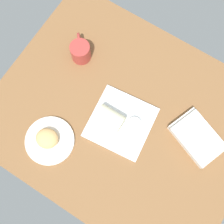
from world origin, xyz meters
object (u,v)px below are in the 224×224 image
at_px(coffee_mug, 80,51).
at_px(book_stack, 197,138).
at_px(breakfast_wrap, 110,118).
at_px(square_plate, 121,122).
at_px(scone_pastry, 47,138).
at_px(sauce_cup, 134,124).
at_px(round_plate, 50,141).

bearing_deg(coffee_mug, book_stack, -5.83).
bearing_deg(book_stack, breakfast_wrap, -160.18).
bearing_deg(breakfast_wrap, coffee_mug, 55.05).
bearing_deg(coffee_mug, square_plate, -28.53).
bearing_deg(coffee_mug, scone_pastry, -75.93).
relative_size(sauce_cup, coffee_mug, 0.49).
bearing_deg(coffee_mug, round_plate, -74.99).
bearing_deg(scone_pastry, coffee_mug, 104.07).
bearing_deg(round_plate, book_stack, 33.00).
relative_size(sauce_cup, breakfast_wrap, 0.51).
bearing_deg(round_plate, sauce_cup, 42.81).
height_order(breakfast_wrap, coffee_mug, coffee_mug).
xyz_separation_m(round_plate, sauce_cup, (0.26, 0.24, 0.02)).
bearing_deg(round_plate, scone_pastry, 170.62).
bearing_deg(sauce_cup, book_stack, 19.67).
height_order(scone_pastry, breakfast_wrap, breakfast_wrap).
height_order(sauce_cup, breakfast_wrap, breakfast_wrap).
bearing_deg(round_plate, coffee_mug, 105.01).
relative_size(square_plate, coffee_mug, 2.14).
height_order(sauce_cup, book_stack, book_stack).
distance_m(sauce_cup, breakfast_wrap, 0.10).
xyz_separation_m(square_plate, book_stack, (0.30, 0.11, 0.02)).
xyz_separation_m(scone_pastry, coffee_mug, (-0.10, 0.39, 0.01)).
relative_size(round_plate, breakfast_wrap, 1.84).
distance_m(scone_pastry, breakfast_wrap, 0.27).
xyz_separation_m(book_stack, coffee_mug, (-0.62, 0.06, 0.02)).
bearing_deg(sauce_cup, coffee_mug, 157.57).
height_order(round_plate, book_stack, book_stack).
bearing_deg(book_stack, scone_pastry, -147.46).
relative_size(round_plate, book_stack, 0.83).
height_order(scone_pastry, square_plate, scone_pastry).
relative_size(scone_pastry, breakfast_wrap, 0.83).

